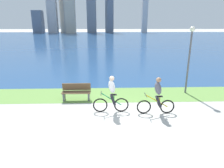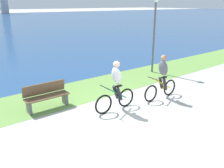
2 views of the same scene
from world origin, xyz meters
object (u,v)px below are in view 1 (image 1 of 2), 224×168
(cyclist_lead, at_px, (112,95))
(cyclist_trailing, at_px, (157,96))
(lamppost_tall, at_px, (190,50))
(bench_near_path, at_px, (76,92))

(cyclist_lead, distance_m, cyclist_trailing, 2.03)
(cyclist_trailing, bearing_deg, cyclist_lead, 173.25)
(cyclist_trailing, xyz_separation_m, lamppost_tall, (2.42, 2.74, 1.65))
(cyclist_trailing, distance_m, bench_near_path, 4.25)
(cyclist_trailing, bearing_deg, lamppost_tall, 48.51)
(cyclist_lead, bearing_deg, bench_near_path, 139.32)
(cyclist_trailing, distance_m, lamppost_tall, 4.01)
(cyclist_trailing, xyz_separation_m, bench_near_path, (-3.83, 1.80, -0.39))
(cyclist_lead, xyz_separation_m, cyclist_trailing, (2.02, -0.24, -0.01))
(bench_near_path, height_order, lamppost_tall, lamppost_tall)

